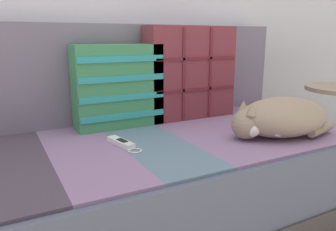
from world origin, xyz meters
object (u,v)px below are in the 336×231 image
Objects in this scene: throw_pillow_striped at (118,86)px; throw_pillow_quilted at (190,73)px; couch at (146,187)px; sleeping_cat at (279,118)px; game_remote_near at (122,143)px.

throw_pillow_quilted is at bearing 0.08° from throw_pillow_striped.
sleeping_cat reaches higher than couch.
throw_pillow_striped is 0.68m from sleeping_cat.
throw_pillow_striped is (-0.03, 0.22, 0.38)m from couch.
throw_pillow_quilted is 0.56m from game_remote_near.
throw_pillow_quilted is 0.37m from throw_pillow_striped.
throw_pillow_quilted is at bearing 30.31° from game_remote_near.
throw_pillow_striped is at bearing -179.92° from throw_pillow_quilted.
game_remote_near is at bearing 161.24° from sleeping_cat.
game_remote_near is at bearing -149.69° from throw_pillow_quilted.
sleeping_cat is (0.46, -0.24, 0.28)m from couch.
throw_pillow_quilted is 0.50m from sleeping_cat.
couch is 0.44m from throw_pillow_striped.
couch is at bearing -146.74° from throw_pillow_quilted.
throw_pillow_quilted is 1.17× the size of throw_pillow_striped.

